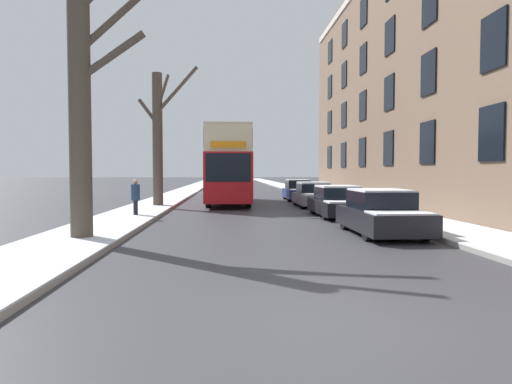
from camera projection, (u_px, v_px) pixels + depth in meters
name	position (u px, v px, depth m)	size (l,w,h in m)	color
ground_plane	(339.00, 321.00, 5.98)	(320.00, 320.00, 0.00)	#38383D
sidewalk_left	(196.00, 186.00, 58.50)	(2.58, 130.00, 0.16)	gray
sidewalk_right	(284.00, 186.00, 59.17)	(2.58, 130.00, 0.16)	gray
terrace_facade_right	(473.00, 71.00, 24.07)	(9.10, 37.56, 14.52)	#7A604C
bare_tree_left_0	(83.00, 103.00, 12.53)	(2.34, 1.40, 7.76)	#4C4238
bare_tree_left_1	(158.00, 136.00, 24.62)	(3.43, 2.81, 7.54)	#4C4238
double_decker_bus	(228.00, 163.00, 28.00)	(2.55, 10.49, 4.47)	red
parked_car_0	(381.00, 214.00, 14.21)	(1.87, 4.27, 1.41)	black
parked_car_1	(338.00, 202.00, 19.89)	(1.90, 4.53, 1.36)	black
parked_car_2	(313.00, 195.00, 25.63)	(1.89, 4.11, 1.39)	slate
parked_car_3	(298.00, 191.00, 31.44)	(1.73, 4.15, 1.44)	navy
oncoming_van	(216.00, 180.00, 42.96)	(2.01, 5.04, 2.25)	white
pedestrian_left_sidewalk	(136.00, 197.00, 19.11)	(0.36, 0.36, 1.65)	black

